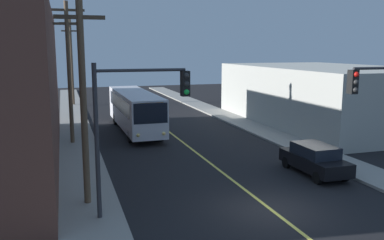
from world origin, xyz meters
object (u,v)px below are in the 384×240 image
object	(u,v)px
utility_pole_near	(83,83)
utility_pole_mid	(69,66)
parked_car_black	(315,159)
fire_hydrant	(331,153)
traffic_signal_left_corner	(137,111)
city_bus	(135,109)
utility_pole_far	(71,57)

from	to	relation	value
utility_pole_near	utility_pole_mid	size ratio (longest dim) A/B	0.96
parked_car_black	fire_hydrant	distance (m)	2.81
parked_car_black	fire_hydrant	size ratio (longest dim) A/B	5.25
traffic_signal_left_corner	fire_hydrant	distance (m)	13.59
city_bus	fire_hydrant	xyz separation A→B (m)	(9.42, -12.97, -1.23)
utility_pole_mid	utility_pole_near	bearing A→B (deg)	-88.57
parked_car_black	utility_pole_near	size ratio (longest dim) A/B	0.48
utility_pole_far	city_bus	bearing A→B (deg)	-76.09
fire_hydrant	utility_pole_near	bearing A→B (deg)	-169.13
parked_car_black	traffic_signal_left_corner	size ratio (longest dim) A/B	0.73
city_bus	fire_hydrant	bearing A→B (deg)	-54.02
utility_pole_far	traffic_signal_left_corner	distance (m)	35.19
utility_pole_far	traffic_signal_left_corner	size ratio (longest dim) A/B	1.68
utility_pole_far	traffic_signal_left_corner	bearing A→B (deg)	-87.52
traffic_signal_left_corner	fire_hydrant	bearing A→B (deg)	20.27
city_bus	traffic_signal_left_corner	xyz separation A→B (m)	(-2.84, -17.50, 2.49)
utility_pole_near	utility_pole_far	bearing A→B (deg)	89.37
city_bus	parked_car_black	xyz separation A→B (m)	(7.18, -14.65, -0.98)
utility_pole_near	utility_pole_mid	bearing A→B (deg)	91.43
city_bus	parked_car_black	size ratio (longest dim) A/B	2.76
fire_hydrant	traffic_signal_left_corner	bearing A→B (deg)	-159.73
utility_pole_mid	utility_pole_far	distance (m)	21.10
utility_pole_far	fire_hydrant	distance (m)	33.95
utility_pole_mid	fire_hydrant	distance (m)	17.98
parked_car_black	city_bus	bearing A→B (deg)	116.12
city_bus	fire_hydrant	distance (m)	16.08
parked_car_black	utility_pole_near	world-z (taller)	utility_pole_near
city_bus	utility_pole_far	xyz separation A→B (m)	(-4.36, 17.63, 3.86)
city_bus	utility_pole_near	size ratio (longest dim) A/B	1.32
utility_pole_mid	traffic_signal_left_corner	size ratio (longest dim) A/B	1.61
traffic_signal_left_corner	fire_hydrant	xyz separation A→B (m)	(12.26, 4.53, -3.72)
utility_pole_far	fire_hydrant	bearing A→B (deg)	-65.75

